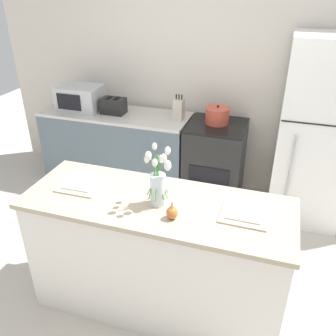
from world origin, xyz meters
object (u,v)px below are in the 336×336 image
object	(u,v)px
stove_range	(214,163)
cooking_pot	(217,115)
refrigerator	(315,134)
toaster	(113,106)
plate_setting_left	(82,184)
flower_vase	(158,183)
plate_setting_right	(245,212)
knife_block	(179,109)
pear_figurine	(172,212)
microwave	(81,98)

from	to	relation	value
stove_range	cooking_pot	xyz separation A→B (m)	(-0.01, 0.04, 0.54)
refrigerator	toaster	xyz separation A→B (m)	(-2.12, -0.02, 0.07)
plate_setting_left	cooking_pot	distance (m)	1.73
flower_vase	plate_setting_right	bearing A→B (deg)	6.26
refrigerator	knife_block	distance (m)	1.38
plate_setting_right	plate_setting_left	bearing A→B (deg)	180.00
plate_setting_right	cooking_pot	distance (m)	1.67
pear_figurine	plate_setting_right	bearing A→B (deg)	23.74
flower_vase	plate_setting_left	distance (m)	0.62
flower_vase	pear_figurine	bearing A→B (deg)	-43.61
stove_range	flower_vase	distance (m)	1.75
cooking_pot	knife_block	bearing A→B (deg)	-178.27
toaster	knife_block	distance (m)	0.75
flower_vase	microwave	world-z (taller)	flower_vase
pear_figurine	cooking_pot	size ratio (longest dim) A/B	0.47
pear_figurine	microwave	world-z (taller)	microwave
plate_setting_left	toaster	bearing A→B (deg)	107.74
refrigerator	knife_block	size ratio (longest dim) A/B	6.76
microwave	refrigerator	bearing A→B (deg)	0.03
flower_vase	plate_setting_right	size ratio (longest dim) A/B	1.35
pear_figurine	microwave	xyz separation A→B (m)	(-1.63, 1.75, 0.04)
microwave	flower_vase	bearing A→B (deg)	-47.25
stove_range	plate_setting_left	world-z (taller)	plate_setting_left
plate_setting_left	knife_block	bearing A→B (deg)	81.12
flower_vase	knife_block	distance (m)	1.69
stove_range	refrigerator	bearing A→B (deg)	0.04
stove_range	plate_setting_left	bearing A→B (deg)	-113.23
refrigerator	flower_vase	xyz separation A→B (m)	(-1.03, -1.62, 0.20)
stove_range	plate_setting_right	size ratio (longest dim) A/B	3.05
flower_vase	plate_setting_right	xyz separation A→B (m)	(0.55, 0.06, -0.15)
refrigerator	microwave	xyz separation A→B (m)	(-2.53, -0.00, 0.12)
flower_vase	refrigerator	bearing A→B (deg)	57.71
toaster	cooking_pot	xyz separation A→B (m)	(1.15, 0.05, -0.00)
toaster	cooking_pot	bearing A→B (deg)	2.65
plate_setting_left	cooking_pot	world-z (taller)	cooking_pot
stove_range	refrigerator	world-z (taller)	refrigerator
stove_range	flower_vase	size ratio (longest dim) A/B	2.25
stove_range	plate_setting_right	world-z (taller)	plate_setting_right
plate_setting_left	microwave	world-z (taller)	microwave
refrigerator	plate_setting_left	xyz separation A→B (m)	(-1.62, -1.56, 0.05)
stove_range	pear_figurine	bearing A→B (deg)	-88.24
flower_vase	toaster	size ratio (longest dim) A/B	1.43
flower_vase	microwave	distance (m)	2.21
toaster	cooking_pot	world-z (taller)	cooking_pot
flower_vase	toaster	world-z (taller)	flower_vase
refrigerator	knife_block	bearing A→B (deg)	178.94
flower_vase	cooking_pot	distance (m)	1.67
pear_figurine	cooking_pot	xyz separation A→B (m)	(-0.07, 1.79, -0.01)
refrigerator	cooking_pot	xyz separation A→B (m)	(-0.96, 0.04, 0.07)
microwave	knife_block	size ratio (longest dim) A/B	1.78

